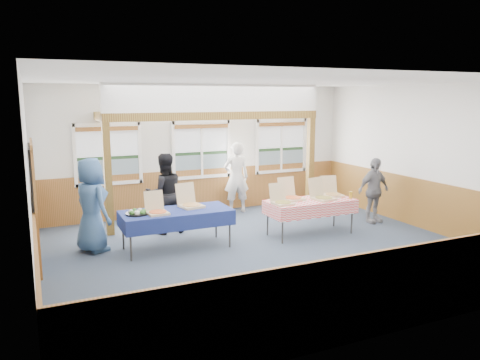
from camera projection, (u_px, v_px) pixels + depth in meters
name	position (u px, v px, depth m)	size (l,w,h in m)	color
floor	(263.00, 251.00, 8.98)	(8.00, 8.00, 0.00)	#282E41
ceiling	(265.00, 81.00, 8.42)	(8.00, 8.00, 0.00)	white
wall_back	(201.00, 150.00, 11.84)	(8.00, 8.00, 0.00)	silver
wall_front	(399.00, 208.00, 5.56)	(8.00, 8.00, 0.00)	silver
wall_left	(29.00, 184.00, 7.08)	(8.00, 8.00, 0.00)	silver
wall_right	(425.00, 157.00, 10.32)	(8.00, 8.00, 0.00)	silver
wainscot_back	(202.00, 190.00, 12.00)	(7.98, 0.05, 1.10)	brown
wainscot_front	(392.00, 291.00, 5.76)	(7.98, 0.05, 1.10)	brown
wainscot_left	(36.00, 251.00, 7.27)	(0.05, 6.98, 1.10)	brown
wainscot_right	(421.00, 204.00, 10.49)	(0.05, 6.98, 1.10)	brown
cased_opening	(34.00, 207.00, 8.00)	(0.06, 1.30, 2.10)	#333333
window_left	(108.00, 151.00, 10.86)	(1.56, 0.10, 1.46)	white
window_mid	(201.00, 147.00, 11.79)	(1.56, 0.10, 1.46)	white
window_right	(281.00, 143.00, 12.72)	(1.56, 0.10, 1.46)	white
post_left	(108.00, 180.00, 9.82)	(0.15, 0.15, 2.40)	#563513
post_right	(310.00, 166.00, 11.85)	(0.15, 0.15, 2.40)	#563513
cross_beam	(218.00, 116.00, 10.61)	(5.15, 0.18, 0.18)	#563513
table_left	(176.00, 213.00, 9.00)	(2.28, 1.52, 0.76)	#333333
table_right	(310.00, 202.00, 9.93)	(1.94, 0.97, 0.76)	#333333
pizza_box_a	(157.00, 210.00, 8.72)	(0.39, 0.47, 0.40)	tan
pizza_box_b	(190.00, 204.00, 9.26)	(0.50, 0.57, 0.45)	tan
pizza_box_c	(282.00, 201.00, 9.51)	(0.39, 0.47, 0.41)	tan
pizza_box_d	(292.00, 196.00, 9.94)	(0.45, 0.53, 0.45)	tan
pizza_box_e	(322.00, 196.00, 9.93)	(0.48, 0.56, 0.45)	tan
pizza_box_f	(332.00, 193.00, 10.30)	(0.45, 0.52, 0.42)	tan
veggie_tray	(137.00, 213.00, 8.68)	(0.43, 0.43, 0.10)	black
drink_glass	(351.00, 195.00, 10.02)	(0.07, 0.07, 0.15)	#A7811B
woman_white	(236.00, 177.00, 11.89)	(0.65, 0.43, 1.80)	silver
woman_black	(164.00, 194.00, 10.03)	(0.84, 0.66, 1.73)	black
man_blue	(92.00, 205.00, 8.81)	(0.88, 0.57, 1.80)	#355886
person_grey	(374.00, 190.00, 10.90)	(0.90, 0.37, 1.53)	gray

